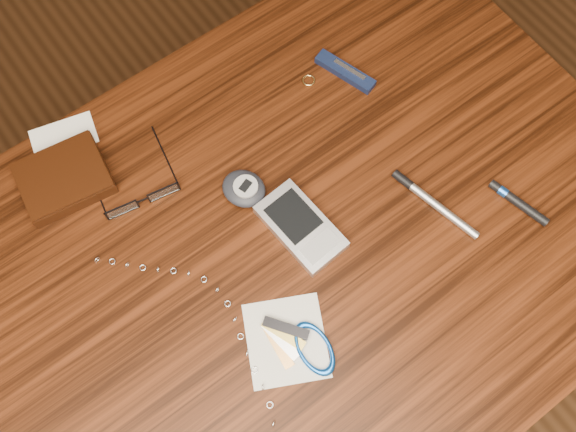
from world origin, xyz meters
The scene contains 11 objects.
ground centered at (0.00, 0.00, 0.00)m, with size 3.80×3.80×0.00m, color #472814.
desk centered at (0.00, 0.00, 0.65)m, with size 1.00×0.70×0.75m.
wallet_and_card centered at (-0.18, 0.26, 0.76)m, with size 0.15×0.16×0.03m.
eyeglasses centered at (-0.11, 0.17, 0.76)m, with size 0.12×0.13×0.02m.
gold_ring centered at (0.18, 0.19, 0.75)m, with size 0.02×0.02×0.00m, color #E4BA66.
pda_phone centered at (0.04, 0.01, 0.76)m, with size 0.07×0.13×0.02m.
pedometer centered at (0.01, 0.10, 0.76)m, with size 0.07×0.07×0.03m.
notepad_keys centered at (-0.06, -0.11, 0.75)m, with size 0.14×0.14×0.01m.
pocket_knife centered at (0.23, 0.17, 0.76)m, with size 0.05×0.10×0.01m.
silver_pen centered at (0.20, -0.06, 0.76)m, with size 0.04×0.14×0.01m.
black_blue_pen centered at (0.29, -0.13, 0.76)m, with size 0.03×0.09×0.01m.
Camera 1 is at (-0.15, -0.21, 1.55)m, focal length 40.00 mm.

